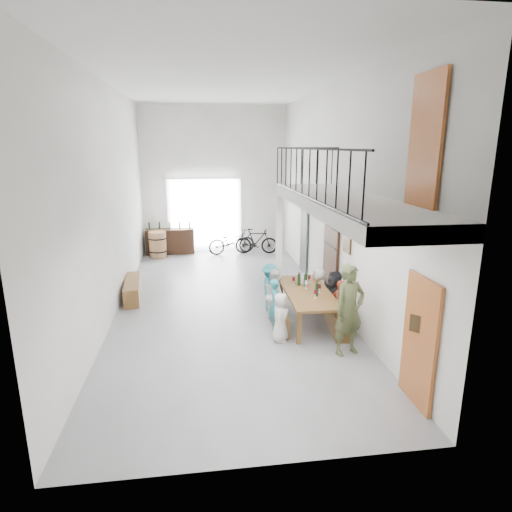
{
  "coord_description": "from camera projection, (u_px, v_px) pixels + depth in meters",
  "views": [
    {
      "loc": [
        -0.68,
        -10.63,
        4.03
      ],
      "look_at": [
        0.72,
        -0.5,
        1.39
      ],
      "focal_mm": 30.0,
      "sensor_mm": 36.0,
      "label": 1
    }
  ],
  "objects": [
    {
      "name": "guest_left_c",
      "position": [
        275.0,
        294.0,
        10.09
      ],
      "size": [
        0.55,
        0.66,
        1.25
      ],
      "primitive_type": "imported",
      "rotation": [
        0.0,
        0.0,
        1.7
      ],
      "color": "silver",
      "rests_on": "ground"
    },
    {
      "name": "tableware",
      "position": [
        307.0,
        282.0,
        10.05
      ],
      "size": [
        0.53,
        1.34,
        0.35
      ],
      "color": "black",
      "rests_on": "tasting_table"
    },
    {
      "name": "guest_left_d",
      "position": [
        270.0,
        287.0,
        10.67
      ],
      "size": [
        0.45,
        0.78,
        1.21
      ],
      "primitive_type": "imported",
      "rotation": [
        0.0,
        0.0,
        1.57
      ],
      "color": "teal",
      "rests_on": "ground"
    },
    {
      "name": "guest_right_a",
      "position": [
        340.0,
        306.0,
        9.47
      ],
      "size": [
        0.54,
        0.75,
        1.18
      ],
      "primitive_type": "imported",
      "rotation": [
        0.0,
        0.0,
        -1.17
      ],
      "color": "#AA341D",
      "rests_on": "ground"
    },
    {
      "name": "bicycle_far",
      "position": [
        256.0,
        241.0,
        16.34
      ],
      "size": [
        1.67,
        0.66,
        0.98
      ],
      "primitive_type": "imported",
      "rotation": [
        0.0,
        0.0,
        1.44
      ],
      "color": "black",
      "rests_on": "ground"
    },
    {
      "name": "gateway_portal",
      "position": [
        205.0,
        216.0,
        16.59
      ],
      "size": [
        2.8,
        0.08,
        2.8
      ],
      "primitive_type": "cube",
      "color": "white",
      "rests_on": "ground"
    },
    {
      "name": "room_walls",
      "position": [
        224.0,
        166.0,
        10.41
      ],
      "size": [
        12.0,
        12.0,
        12.0
      ],
      "color": "white",
      "rests_on": "ground"
    },
    {
      "name": "tasting_table",
      "position": [
        307.0,
        294.0,
        9.86
      ],
      "size": [
        1.05,
        2.48,
        0.79
      ],
      "rotation": [
        0.0,
        0.0,
        -0.02
      ],
      "color": "brown",
      "rests_on": "ground"
    },
    {
      "name": "bicycle_near",
      "position": [
        232.0,
        242.0,
        16.33
      ],
      "size": [
        1.92,
        1.06,
        0.96
      ],
      "primitive_type": "imported",
      "rotation": [
        0.0,
        0.0,
        1.81
      ],
      "color": "black",
      "rests_on": "ground"
    },
    {
      "name": "bench_wall",
      "position": [
        333.0,
        311.0,
        10.02
      ],
      "size": [
        0.58,
        2.32,
        0.53
      ],
      "primitive_type": "cube",
      "rotation": [
        0.0,
        0.0,
        -0.12
      ],
      "color": "brown",
      "rests_on": "ground"
    },
    {
      "name": "balcony",
      "position": [
        344.0,
        206.0,
        7.82
      ],
      "size": [
        1.52,
        5.62,
        4.0
      ],
      "color": "silver",
      "rests_on": "ground"
    },
    {
      "name": "counter_bottles",
      "position": [
        170.0,
        225.0,
        16.23
      ],
      "size": [
        1.57,
        0.1,
        0.28
      ],
      "color": "black",
      "rests_on": "serving_counter"
    },
    {
      "name": "guest_right_c",
      "position": [
        318.0,
        289.0,
        10.72
      ],
      "size": [
        0.42,
        0.57,
        1.08
      ],
      "primitive_type": "imported",
      "rotation": [
        0.0,
        0.0,
        -1.72
      ],
      "color": "silver",
      "rests_on": "ground"
    },
    {
      "name": "guest_left_b",
      "position": [
        275.0,
        304.0,
        9.59
      ],
      "size": [
        0.35,
        0.47,
        1.17
      ],
      "primitive_type": "imported",
      "rotation": [
        0.0,
        0.0,
        1.41
      ],
      "color": "teal",
      "rests_on": "ground"
    },
    {
      "name": "right_wall_decor",
      "position": [
        353.0,
        253.0,
        9.43
      ],
      "size": [
        0.07,
        8.28,
        5.07
      ],
      "color": "#A15122",
      "rests_on": "ground"
    },
    {
      "name": "side_bench",
      "position": [
        133.0,
        289.0,
        11.61
      ],
      "size": [
        0.55,
        1.8,
        0.5
      ],
      "primitive_type": "cube",
      "rotation": [
        0.0,
        0.0,
        0.09
      ],
      "color": "brown",
      "rests_on": "ground"
    },
    {
      "name": "serving_counter",
      "position": [
        170.0,
        241.0,
        16.36
      ],
      "size": [
        1.81,
        0.51,
        0.96
      ],
      "primitive_type": "cube",
      "rotation": [
        0.0,
        0.0,
        0.0
      ],
      "color": "#361D13",
      "rests_on": "ground"
    },
    {
      "name": "host_standing",
      "position": [
        349.0,
        310.0,
        8.35
      ],
      "size": [
        0.77,
        0.62,
        1.84
      ],
      "primitive_type": "imported",
      "rotation": [
        0.0,
        0.0,
        0.31
      ],
      "color": "#454B2A",
      "rests_on": "ground"
    },
    {
      "name": "floor",
      "position": [
        226.0,
        303.0,
        11.3
      ],
      "size": [
        12.0,
        12.0,
        0.0
      ],
      "primitive_type": "plane",
      "color": "slate",
      "rests_on": "ground"
    },
    {
      "name": "oak_barrel",
      "position": [
        158.0,
        245.0,
        15.83
      ],
      "size": [
        0.65,
        0.65,
        0.96
      ],
      "color": "olive",
      "rests_on": "ground"
    },
    {
      "name": "bench_inner",
      "position": [
        278.0,
        315.0,
        9.95
      ],
      "size": [
        0.41,
        1.84,
        0.42
      ],
      "primitive_type": "cube",
      "rotation": [
        0.0,
        0.0,
        -0.07
      ],
      "color": "brown",
      "rests_on": "ground"
    },
    {
      "name": "guest_right_b",
      "position": [
        334.0,
        296.0,
        10.0
      ],
      "size": [
        0.46,
        1.17,
        1.23
      ],
      "primitive_type": "imported",
      "rotation": [
        0.0,
        0.0,
        -1.49
      ],
      "color": "black",
      "rests_on": "ground"
    },
    {
      "name": "guest_left_a",
      "position": [
        280.0,
        317.0,
        8.99
      ],
      "size": [
        0.48,
        0.59,
        1.06
      ],
      "primitive_type": "imported",
      "rotation": [
        0.0,
        0.0,
        1.27
      ],
      "color": "silver",
      "rests_on": "ground"
    },
    {
      "name": "potted_plant",
      "position": [
        311.0,
        283.0,
        12.16
      ],
      "size": [
        0.47,
        0.42,
        0.47
      ],
      "primitive_type": "imported",
      "rotation": [
        0.0,
        0.0,
        0.15
      ],
      "color": "#1C4919",
      "rests_on": "ground"
    }
  ]
}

